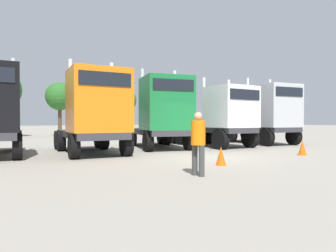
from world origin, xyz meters
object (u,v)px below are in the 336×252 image
object	(u,v)px
semi_truck_silver	(268,114)
semi_truck_white	(222,116)
semi_truck_orange	(95,113)
visitor_in_hivis	(198,139)
traffic_cone_mid	(302,148)
traffic_cone_near	(221,156)
semi_truck_green	(163,113)

from	to	relation	value
semi_truck_silver	semi_truck_white	bearing A→B (deg)	-82.34
semi_truck_orange	visitor_in_hivis	world-z (taller)	semi_truck_orange
visitor_in_hivis	traffic_cone_mid	xyz separation A→B (m)	(6.98, 1.74, -0.69)
semi_truck_orange	semi_truck_white	xyz separation A→B (m)	(7.67, 0.43, -0.11)
semi_truck_silver	traffic_cone_mid	world-z (taller)	semi_truck_silver
traffic_cone_near	semi_truck_orange	bearing A→B (deg)	118.38
traffic_cone_mid	semi_truck_silver	bearing A→B (deg)	54.76
semi_truck_green	semi_truck_silver	distance (m)	7.63
semi_truck_white	traffic_cone_mid	bearing A→B (deg)	3.18
semi_truck_orange	traffic_cone_mid	distance (m)	9.37
semi_truck_orange	semi_truck_green	size ratio (longest dim) A/B	0.95
visitor_in_hivis	traffic_cone_mid	world-z (taller)	visitor_in_hivis
semi_truck_green	visitor_in_hivis	xyz separation A→B (m)	(-3.03, -7.44, -0.93)
semi_truck_green	traffic_cone_near	xyz separation A→B (m)	(-1.18, -6.21, -1.64)
semi_truck_green	semi_truck_silver	bearing A→B (deg)	97.75
semi_truck_green	semi_truck_white	size ratio (longest dim) A/B	1.02
semi_truck_white	traffic_cone_mid	distance (m)	5.35
semi_truck_silver	traffic_cone_near	size ratio (longest dim) A/B	9.71
traffic_cone_near	semi_truck_green	bearing A→B (deg)	79.28
traffic_cone_near	traffic_cone_mid	xyz separation A→B (m)	(5.12, 0.52, 0.02)
traffic_cone_mid	semi_truck_green	bearing A→B (deg)	124.72
traffic_cone_near	traffic_cone_mid	bearing A→B (deg)	5.82
semi_truck_orange	semi_truck_green	xyz separation A→B (m)	(4.00, 0.98, 0.06)
semi_truck_white	visitor_in_hivis	distance (m)	9.64
visitor_in_hivis	traffic_cone_near	distance (m)	2.33
semi_truck_white	traffic_cone_near	size ratio (longest dim) A/B	9.66
semi_truck_orange	traffic_cone_near	size ratio (longest dim) A/B	9.44
semi_truck_white	semi_truck_silver	xyz separation A→B (m)	(3.95, 0.05, 0.21)
semi_truck_silver	visitor_in_hivis	bearing A→B (deg)	-50.03
traffic_cone_mid	semi_truck_orange	bearing A→B (deg)	149.34
semi_truck_orange	traffic_cone_near	distance (m)	6.15
semi_truck_green	visitor_in_hivis	world-z (taller)	semi_truck_green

